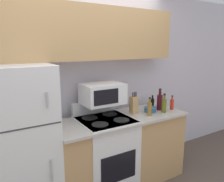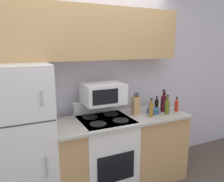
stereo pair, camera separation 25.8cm
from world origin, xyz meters
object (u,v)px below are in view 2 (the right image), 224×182
object	(u,v)px
stove	(105,153)
bottle_wine_red	(163,103)
microwave	(103,93)
bottle_cooking_spray	(165,103)
bottle_soy_sauce	(157,104)
bowl	(153,110)
knife_block	(136,105)
bottle_vinegar	(151,110)
refrigerator	(18,141)
bottle_olive_oil	(167,107)
bottle_hot_sauce	(176,106)

from	to	relation	value
stove	bottle_wine_red	bearing A→B (deg)	-1.45
microwave	bottle_cooking_spray	xyz separation A→B (m)	(0.93, -0.04, -0.21)
bottle_soy_sauce	bowl	bearing A→B (deg)	-138.09
knife_block	stove	bearing A→B (deg)	-176.61
knife_block	bottle_vinegar	world-z (taller)	knife_block
knife_block	refrigerator	bearing A→B (deg)	178.95
microwave	knife_block	xyz separation A→B (m)	(0.42, -0.09, -0.18)
bottle_vinegar	bottle_olive_oil	world-z (taller)	bottle_olive_oil
bottle_wine_red	bottle_cooking_spray	xyz separation A→B (m)	(0.10, 0.09, -0.03)
microwave	bowl	size ratio (longest dim) A/B	2.92
bottle_cooking_spray	bowl	bearing A→B (deg)	-159.48
bottle_soy_sauce	bottle_olive_oil	bearing A→B (deg)	-97.60
bottle_olive_oil	bottle_cooking_spray	size ratio (longest dim) A/B	1.18
stove	microwave	bearing A→B (deg)	76.24
bowl	bottle_soy_sauce	world-z (taller)	bottle_soy_sauce
refrigerator	microwave	world-z (taller)	refrigerator
knife_block	bottle_cooking_spray	bearing A→B (deg)	4.81
bottle_cooking_spray	bottle_hot_sauce	bearing A→B (deg)	-68.67
stove	bottle_hot_sauce	distance (m)	1.15
bottle_vinegar	bottle_cooking_spray	size ratio (longest dim) A/B	1.09
stove	bottle_cooking_spray	xyz separation A→B (m)	(0.95, 0.07, 0.53)
microwave	bottle_olive_oil	world-z (taller)	microwave
bottle_olive_oil	microwave	bearing A→B (deg)	161.59
stove	bottle_soy_sauce	world-z (taller)	bottle_soy_sauce
bottle_vinegar	bottle_wine_red	world-z (taller)	bottle_wine_red
bowl	bottle_olive_oil	distance (m)	0.19
knife_block	bottle_soy_sauce	distance (m)	0.42
refrigerator	bottle_olive_oil	size ratio (longest dim) A/B	6.27
stove	bowl	world-z (taller)	stove
bottle_soy_sauce	bottle_cooking_spray	distance (m)	0.12
bottle_vinegar	microwave	bearing A→B (deg)	154.23
stove	bottle_vinegar	distance (m)	0.79
bowl	bottle_cooking_spray	world-z (taller)	bottle_cooking_spray
bottle_wine_red	knife_block	bearing A→B (deg)	173.27
refrigerator	bottle_vinegar	xyz separation A→B (m)	(1.54, -0.20, 0.20)
knife_block	bottle_cooking_spray	xyz separation A→B (m)	(0.51, 0.04, -0.03)
refrigerator	bottle_soy_sauce	world-z (taller)	refrigerator
bottle_soy_sauce	bottle_cooking_spray	xyz separation A→B (m)	(0.10, -0.05, 0.02)
microwave	bowl	xyz separation A→B (m)	(0.65, -0.15, -0.26)
microwave	bottle_hot_sauce	distance (m)	1.04
bottle_vinegar	bottle_cooking_spray	xyz separation A→B (m)	(0.39, 0.22, -0.01)
bottle_soy_sauce	bottle_cooking_spray	world-z (taller)	bottle_cooking_spray
knife_block	bottle_vinegar	size ratio (longest dim) A/B	1.20
bottle_hot_sauce	bottle_vinegar	xyz separation A→B (m)	(-0.45, -0.05, 0.02)
stove	bottle_vinegar	xyz separation A→B (m)	(0.57, -0.15, 0.54)
knife_block	bottle_vinegar	distance (m)	0.21
bowl	bottle_vinegar	size ratio (longest dim) A/B	0.71
bottle_soy_sauce	bottle_hot_sauce	xyz separation A→B (m)	(0.17, -0.22, 0.01)
bottle_hot_sauce	bottle_olive_oil	size ratio (longest dim) A/B	0.77
refrigerator	bottle_wine_red	distance (m)	1.85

